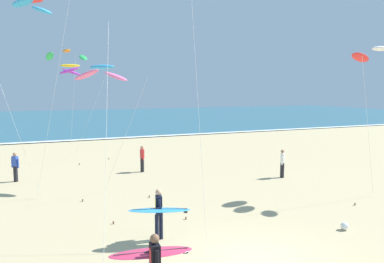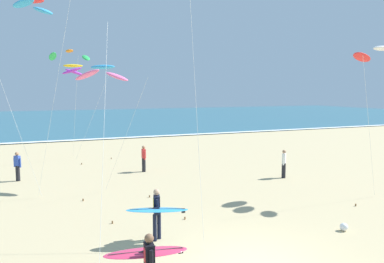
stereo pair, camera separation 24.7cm
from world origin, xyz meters
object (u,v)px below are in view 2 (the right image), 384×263
object	(u,v)px
kite_arc_scarlet_far	(33,5)
bystander_red_top	(144,158)
beach_ball	(344,227)
kite_arc_golden_outer	(73,70)
bystander_white_top	(284,164)
surfer_trailing	(148,259)
kite_arc_cobalt_high	(103,73)
bystander_blue_top	(17,166)
kite_arc_ivory_mid	(382,54)
surfer_lead	(157,210)
kite_arc_amber_distant	(70,55)

from	to	relation	value
kite_arc_scarlet_far	bystander_red_top	size ratio (longest dim) A/B	5.54
beach_ball	kite_arc_golden_outer	bearing A→B (deg)	112.40
bystander_red_top	bystander_white_top	distance (m)	8.20
surfer_trailing	bystander_white_top	bearing A→B (deg)	40.96
kite_arc_cobalt_high	bystander_blue_top	size ratio (longest dim) A/B	3.82
kite_arc_ivory_mid	kite_arc_golden_outer	xyz separation A→B (m)	(-11.73, 14.80, -0.21)
surfer_lead	kite_arc_scarlet_far	world-z (taller)	kite_arc_scarlet_far
surfer_lead	bystander_white_top	distance (m)	10.92
kite_arc_ivory_mid	bystander_blue_top	size ratio (longest dim) A/B	4.30
kite_arc_scarlet_far	kite_arc_amber_distant	size ratio (longest dim) A/B	1.13
surfer_trailing	kite_arc_ivory_mid	xyz separation A→B (m)	(12.05, 4.35, 5.45)
kite_arc_cobalt_high	bystander_red_top	bearing A→B (deg)	50.95
kite_arc_ivory_mid	bystander_blue_top	world-z (taller)	kite_arc_ivory_mid
kite_arc_scarlet_far	bystander_blue_top	distance (m)	8.78
surfer_trailing	kite_arc_amber_distant	xyz separation A→B (m)	(0.24, 20.54, 6.34)
kite_arc_scarlet_far	bystander_white_top	world-z (taller)	kite_arc_scarlet_far
kite_arc_golden_outer	bystander_white_top	size ratio (longest dim) A/B	4.19
kite_arc_ivory_mid	kite_arc_scarlet_far	world-z (taller)	kite_arc_scarlet_far
bystander_blue_top	beach_ball	xyz separation A→B (m)	(10.75, -12.42, -0.67)
surfer_lead	kite_arc_ivory_mid	world-z (taller)	kite_arc_ivory_mid
kite_arc_scarlet_far	bystander_red_top	xyz separation A→B (m)	(5.79, 3.71, -7.70)
kite_arc_ivory_mid	kite_arc_scarlet_far	bearing A→B (deg)	158.26
surfer_lead	kite_arc_cobalt_high	distance (m)	8.30
surfer_lead	kite_arc_scarlet_far	bearing A→B (deg)	116.47
kite_arc_ivory_mid	bystander_red_top	bearing A→B (deg)	131.75
bystander_white_top	beach_ball	size ratio (longest dim) A/B	5.68
kite_arc_ivory_mid	surfer_lead	bearing A→B (deg)	-174.31
bystander_white_top	kite_arc_amber_distant	bearing A→B (deg)	131.85
surfer_lead	surfer_trailing	distance (m)	3.51
bystander_blue_top	surfer_trailing	bearing A→B (deg)	-77.14
surfer_lead	bystander_blue_top	xyz separation A→B (m)	(-4.46, 10.80, -0.23)
bystander_red_top	beach_ball	bearing A→B (deg)	-72.36
kite_arc_amber_distant	kite_arc_cobalt_high	bearing A→B (deg)	-86.91
bystander_red_top	bystander_white_top	world-z (taller)	same
surfer_trailing	bystander_red_top	xyz separation A→B (m)	(3.70, 13.71, -0.23)
surfer_lead	bystander_red_top	bearing A→B (deg)	76.78
kite_arc_amber_distant	kite_arc_golden_outer	world-z (taller)	kite_arc_amber_distant
bystander_red_top	bystander_white_top	size ratio (longest dim) A/B	1.00
kite_arc_cobalt_high	bystander_blue_top	bearing A→B (deg)	135.49
surfer_trailing	beach_ball	bearing A→B (deg)	12.38
surfer_lead	surfer_trailing	size ratio (longest dim) A/B	1.00
kite_arc_amber_distant	bystander_white_top	size ratio (longest dim) A/B	4.89
kite_arc_ivory_mid	kite_arc_golden_outer	size ratio (longest dim) A/B	1.03
kite_arc_ivory_mid	kite_arc_cobalt_high	xyz separation A→B (m)	(-11.25, 5.78, -0.81)
surfer_trailing	kite_arc_cobalt_high	xyz separation A→B (m)	(0.80, 10.13, 4.65)
kite_arc_cobalt_high	beach_ball	size ratio (longest dim) A/B	21.69
surfer_trailing	kite_arc_ivory_mid	bearing A→B (deg)	19.86
kite_arc_scarlet_far	kite_arc_cobalt_high	bearing A→B (deg)	2.71
kite_arc_golden_outer	kite_arc_cobalt_high	bearing A→B (deg)	-86.97
bystander_red_top	beach_ball	xyz separation A→B (m)	(3.83, -12.05, -0.67)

